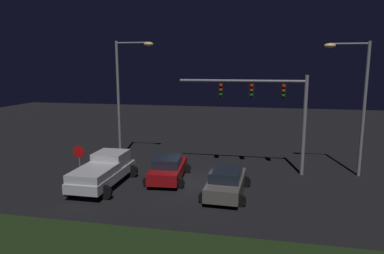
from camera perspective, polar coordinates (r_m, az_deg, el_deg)
ground_plane at (r=21.73m, az=-0.23°, el=-8.97°), size 80.00×80.00×0.00m
pickup_truck at (r=21.49m, az=-14.26°, el=-6.71°), size 2.86×5.40×1.80m
car_sedan at (r=19.47m, az=5.64°, el=-9.01°), size 2.59×4.46×1.51m
car_sedan_far at (r=21.92m, az=-3.96°, el=-6.79°), size 2.72×4.53×1.51m
traffic_signal_gantry at (r=23.07m, az=12.13°, el=4.40°), size 8.32×0.56×6.50m
street_lamp_left at (r=26.43m, az=-10.95°, el=6.54°), size 2.92×0.44×8.86m
street_lamp_right at (r=24.20m, az=25.38°, el=5.03°), size 2.74×0.44×8.57m
stop_sign at (r=22.66m, az=-18.05°, el=-4.55°), size 0.76×0.08×2.23m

